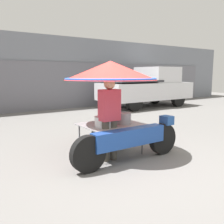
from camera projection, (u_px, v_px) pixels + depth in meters
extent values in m
plane|color=slate|center=(131.00, 163.00, 4.67)|extent=(36.00, 36.00, 0.00)
cube|color=gray|center=(13.00, 73.00, 11.47)|extent=(28.00, 2.00, 3.41)
cube|color=slate|center=(19.00, 87.00, 10.72)|extent=(23.80, 0.06, 2.22)
cylinder|color=black|center=(163.00, 139.00, 5.15)|extent=(0.64, 0.14, 0.64)
cylinder|color=black|center=(88.00, 154.00, 4.16)|extent=(0.64, 0.14, 0.64)
cube|color=#1E479E|center=(129.00, 137.00, 4.64)|extent=(1.55, 0.24, 0.32)
cube|color=#234C93|center=(167.00, 120.00, 5.16)|extent=(0.20, 0.24, 0.18)
cylinder|color=black|center=(103.00, 137.00, 5.40)|extent=(0.57, 0.14, 0.57)
cylinder|color=#515156|center=(142.00, 140.00, 5.13)|extent=(0.03, 0.03, 0.61)
cylinder|color=#515156|center=(119.00, 132.00, 5.78)|extent=(0.03, 0.03, 0.61)
cylinder|color=#515156|center=(100.00, 148.00, 4.55)|extent=(0.03, 0.03, 0.61)
cylinder|color=#515156|center=(79.00, 139.00, 5.20)|extent=(0.03, 0.03, 0.61)
cube|color=#9E9EA3|center=(111.00, 124.00, 5.12)|extent=(1.21, 0.94, 0.02)
cylinder|color=#B2B2B7|center=(111.00, 102.00, 5.05)|extent=(0.03, 0.03, 0.89)
cone|color=red|center=(111.00, 70.00, 4.95)|extent=(1.86, 1.86, 0.38)
torus|color=blue|center=(111.00, 79.00, 4.98)|extent=(1.82, 1.82, 0.05)
cylinder|color=silver|center=(104.00, 122.00, 4.81)|extent=(0.36, 0.36, 0.20)
cylinder|color=#939399|center=(123.00, 118.00, 5.10)|extent=(0.33, 0.33, 0.23)
cylinder|color=#939399|center=(103.00, 121.00, 5.23)|extent=(0.22, 0.22, 0.08)
cylinder|color=#1E6BB2|center=(116.00, 115.00, 5.50)|extent=(0.21, 0.21, 0.21)
cylinder|color=#4C473D|center=(106.00, 141.00, 4.70)|extent=(0.14, 0.14, 0.78)
cylinder|color=#4C473D|center=(113.00, 140.00, 4.80)|extent=(0.14, 0.14, 0.78)
cube|color=#C13847|center=(109.00, 105.00, 4.65)|extent=(0.38, 0.22, 0.58)
sphere|color=tan|center=(109.00, 84.00, 4.59)|extent=(0.21, 0.21, 0.21)
cylinder|color=black|center=(178.00, 99.00, 12.76)|extent=(0.80, 0.24, 0.80)
cylinder|color=black|center=(155.00, 96.00, 14.14)|extent=(0.80, 0.24, 0.80)
cylinder|color=black|center=(134.00, 102.00, 11.12)|extent=(0.80, 0.24, 0.80)
cylinder|color=black|center=(113.00, 99.00, 12.50)|extent=(0.80, 0.24, 0.80)
cube|color=silver|center=(146.00, 91.00, 12.57)|extent=(4.86, 2.00, 0.82)
cube|color=silver|center=(157.00, 75.00, 12.89)|extent=(1.65, 1.84, 0.78)
cube|color=#2D2D33|center=(131.00, 81.00, 11.95)|extent=(2.53, 1.92, 0.08)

